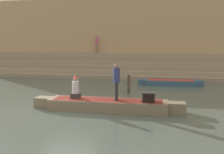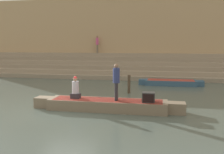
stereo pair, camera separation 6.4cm
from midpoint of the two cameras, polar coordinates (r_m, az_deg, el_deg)
name	(u,v)px [view 1 (the left image)]	position (r m, az deg, el deg)	size (l,w,h in m)	color
ground_plane	(68,109)	(12.65, -9.79, -6.78)	(120.00, 120.00, 0.00)	#47544C
ghat_steps	(115,68)	(24.70, 0.48, 2.00)	(36.00, 4.66, 2.09)	gray
back_wall	(118,37)	(26.84, 1.35, 8.80)	(34.20, 1.28, 7.53)	tan
rowboat_main	(107,105)	(12.12, -1.21, -6.02)	(7.00, 1.30, 0.49)	#756651
person_standing	(116,79)	(11.80, 0.81, -0.50)	(0.31, 0.31, 1.66)	#28282D
person_rowing	(75,89)	(12.45, -8.10, -2.67)	(0.43, 0.34, 1.04)	#28282D
tv_set	(149,97)	(11.68, 7.84, -4.36)	(0.55, 0.48, 0.43)	#2D2D2D
moored_boat_shore	(170,82)	(19.79, 12.46, -1.12)	(4.67, 1.30, 0.38)	#33516B
mooring_post	(129,84)	(16.13, 3.56, -1.57)	(0.18, 0.18, 1.13)	#473828
person_on_steps	(97,43)	(26.28, -3.45, 7.42)	(0.28, 0.28, 1.71)	#756656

